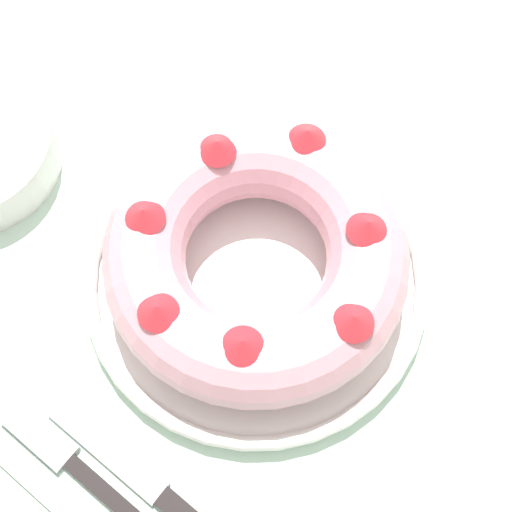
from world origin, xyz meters
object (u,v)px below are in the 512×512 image
serving_dish (256,276)px  cake_knife (165,498)px  fork (99,487)px  bundt_cake (256,256)px

serving_dish → cake_knife: serving_dish is taller
serving_dish → fork: bearing=-177.0°
bundt_cake → fork: size_ratio=1.09×
bundt_cake → fork: (-0.20, -0.01, -0.05)m
bundt_cake → fork: bearing=-177.0°
bundt_cake → cake_knife: bundt_cake is taller
bundt_cake → cake_knife: (-0.18, -0.05, -0.05)m
fork → cake_knife: (0.02, -0.04, 0.00)m
serving_dish → cake_knife: 0.19m
serving_dish → cake_knife: (-0.18, -0.05, -0.01)m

